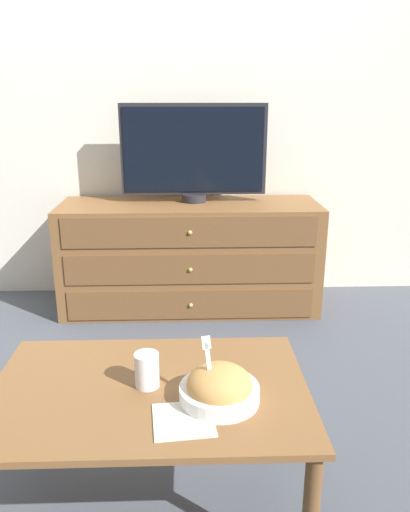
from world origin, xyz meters
The scene contains 8 objects.
ground_plane centered at (0.00, 0.00, 0.00)m, with size 12.00×12.00×0.00m, color #474C56.
wall_back centered at (0.00, 0.03, 1.30)m, with size 12.00×0.05×2.60m.
dresser centered at (0.15, -0.27, 0.31)m, with size 1.48×0.49×0.63m.
tv centered at (0.17, -0.21, 0.91)m, with size 0.82×0.14×0.55m.
coffee_table centered at (0.02, -1.81, 0.36)m, with size 0.92×0.60×0.42m.
takeout_bowl centered at (0.22, -1.88, 0.46)m, with size 0.22×0.22×0.18m.
drink_cup centered at (0.01, -1.80, 0.46)m, with size 0.07×0.07×0.10m.
napkin centered at (0.12, -1.96, 0.42)m, with size 0.17×0.17×0.00m.
Camera 1 is at (0.14, -3.06, 1.23)m, focal length 35.00 mm.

